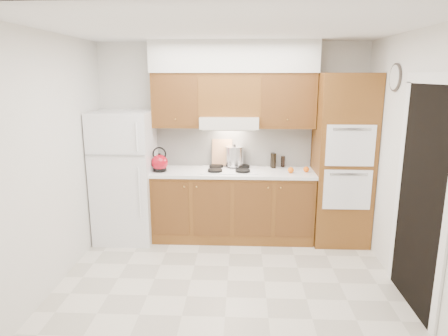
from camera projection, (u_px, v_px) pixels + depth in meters
The scene contains 26 objects.
floor at pixel (228, 281), 4.33m from camera, with size 3.60×3.60×0.00m, color beige.
ceiling at pixel (228, 28), 3.73m from camera, with size 3.60×3.60×0.00m, color white.
wall_back at pixel (232, 140), 5.49m from camera, with size 3.60×0.02×2.60m, color silver.
wall_left at pixel (53, 162), 4.11m from camera, with size 0.02×3.00×2.60m, color silver.
wall_right at pixel (409, 166), 3.95m from camera, with size 0.02×3.00×2.60m, color silver.
fridge at pixel (125, 176), 5.30m from camera, with size 0.75×0.72×1.72m, color white.
base_cabinets at pixel (233, 206), 5.39m from camera, with size 2.11×0.60×0.90m, color brown.
countertop at pixel (233, 172), 5.27m from camera, with size 2.13×0.62×0.04m, color white.
backsplash at pixel (233, 146), 5.49m from camera, with size 2.11×0.03×0.56m, color white.
oven_cabinet at pixel (342, 160), 5.15m from camera, with size 0.70×0.65×2.20m, color brown.
upper_cab_left at pixel (177, 100), 5.23m from camera, with size 0.63×0.33×0.70m, color brown.
upper_cab_right at pixel (287, 101), 5.17m from camera, with size 0.73×0.33×0.70m, color brown.
range_hood at pixel (229, 122), 5.21m from camera, with size 0.75×0.45×0.15m, color silver.
upper_cab_over_hood at pixel (230, 95), 5.19m from camera, with size 0.75×0.33×0.55m, color brown.
soffit at pixel (234, 57), 5.06m from camera, with size 2.13×0.36×0.40m, color silver.
cooktop at pixel (229, 170), 5.29m from camera, with size 0.74×0.50×0.01m, color white.
doorway at pixel (420, 200), 3.67m from camera, with size 0.02×0.90×2.10m, color black.
wall_clock at pixel (395, 77), 4.29m from camera, with size 0.30×0.30×0.02m, color #3F3833.
kettle at pixel (160, 163), 5.20m from camera, with size 0.22×0.22×0.22m, color maroon.
cutting_board at pixel (222, 152), 5.46m from camera, with size 0.27×0.02×0.36m, color tan.
stock_pot at pixel (234, 156), 5.40m from camera, with size 0.25×0.25×0.26m, color silver.
condiment_a at pixel (273, 160), 5.44m from camera, with size 0.06×0.06×0.20m, color black.
condiment_b at pixel (274, 161), 5.40m from camera, with size 0.06×0.06×0.20m, color black.
condiment_c at pixel (283, 162), 5.47m from camera, with size 0.05×0.05×0.15m, color black.
orange_near at pixel (306, 169), 5.18m from camera, with size 0.07×0.07×0.07m, color #DD440B.
orange_far at pixel (291, 170), 5.14m from camera, with size 0.08×0.08×0.08m, color orange.
Camera 1 is at (0.14, -3.93, 2.18)m, focal length 32.00 mm.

